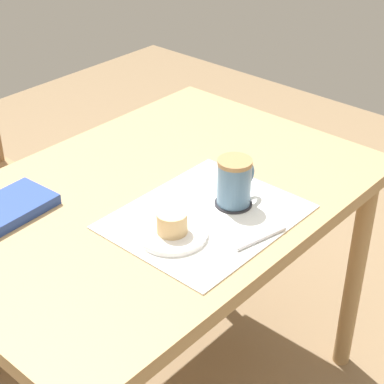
{
  "coord_description": "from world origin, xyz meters",
  "views": [
    {
      "loc": [
        -0.89,
        -0.9,
        1.49
      ],
      "look_at": [
        -0.0,
        -0.12,
        0.75
      ],
      "focal_mm": 60.0,
      "sensor_mm": 36.0,
      "label": 1
    }
  ],
  "objects_px": {
    "pastry": "(172,222)",
    "coffee_mug": "(235,181)",
    "pastry_plate": "(172,234)",
    "dining_table": "(156,223)",
    "small_book": "(11,207)"
  },
  "relations": [
    {
      "from": "pastry",
      "to": "coffee_mug",
      "type": "bearing_deg",
      "value": -5.63
    },
    {
      "from": "pastry",
      "to": "coffee_mug",
      "type": "distance_m",
      "value": 0.19
    },
    {
      "from": "pastry_plate",
      "to": "pastry",
      "type": "bearing_deg",
      "value": 0.0
    },
    {
      "from": "pastry_plate",
      "to": "pastry",
      "type": "distance_m",
      "value": 0.03
    },
    {
      "from": "dining_table",
      "to": "coffee_mug",
      "type": "distance_m",
      "value": 0.24
    },
    {
      "from": "pastry",
      "to": "coffee_mug",
      "type": "height_order",
      "value": "coffee_mug"
    },
    {
      "from": "pastry_plate",
      "to": "coffee_mug",
      "type": "relative_size",
      "value": 1.34
    },
    {
      "from": "small_book",
      "to": "coffee_mug",
      "type": "bearing_deg",
      "value": -48.76
    },
    {
      "from": "dining_table",
      "to": "pastry_plate",
      "type": "distance_m",
      "value": 0.21
    },
    {
      "from": "coffee_mug",
      "to": "small_book",
      "type": "height_order",
      "value": "coffee_mug"
    },
    {
      "from": "pastry_plate",
      "to": "small_book",
      "type": "bearing_deg",
      "value": 115.94
    },
    {
      "from": "pastry_plate",
      "to": "coffee_mug",
      "type": "height_order",
      "value": "coffee_mug"
    },
    {
      "from": "coffee_mug",
      "to": "small_book",
      "type": "bearing_deg",
      "value": 134.48
    },
    {
      "from": "small_book",
      "to": "pastry_plate",
      "type": "bearing_deg",
      "value": -67.3
    },
    {
      "from": "dining_table",
      "to": "coffee_mug",
      "type": "bearing_deg",
      "value": -65.27
    }
  ]
}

